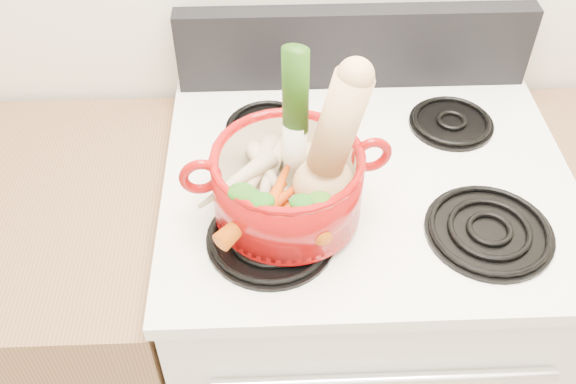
{
  "coord_description": "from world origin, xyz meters",
  "views": [
    {
      "loc": [
        -0.19,
        0.51,
        1.79
      ],
      "look_at": [
        -0.16,
        1.27,
        1.03
      ],
      "focal_mm": 40.0,
      "sensor_mm": 36.0,
      "label": 1
    }
  ],
  "objects_px": {
    "leek": "(295,118)",
    "dutch_oven": "(288,184)",
    "stove_body": "(351,319)",
    "squash": "(340,145)"
  },
  "relations": [
    {
      "from": "stove_body",
      "to": "dutch_oven",
      "type": "height_order",
      "value": "dutch_oven"
    },
    {
      "from": "stove_body",
      "to": "dutch_oven",
      "type": "bearing_deg",
      "value": -146.41
    },
    {
      "from": "squash",
      "to": "dutch_oven",
      "type": "bearing_deg",
      "value": 163.61
    },
    {
      "from": "stove_body",
      "to": "leek",
      "type": "bearing_deg",
      "value": -157.25
    },
    {
      "from": "leek",
      "to": "dutch_oven",
      "type": "bearing_deg",
      "value": -86.51
    },
    {
      "from": "stove_body",
      "to": "squash",
      "type": "bearing_deg",
      "value": -122.94
    },
    {
      "from": "stove_body",
      "to": "leek",
      "type": "height_order",
      "value": "leek"
    },
    {
      "from": "dutch_oven",
      "to": "squash",
      "type": "relative_size",
      "value": 0.96
    },
    {
      "from": "stove_body",
      "to": "squash",
      "type": "height_order",
      "value": "squash"
    },
    {
      "from": "leek",
      "to": "stove_body",
      "type": "bearing_deg",
      "value": 43.94
    }
  ]
}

